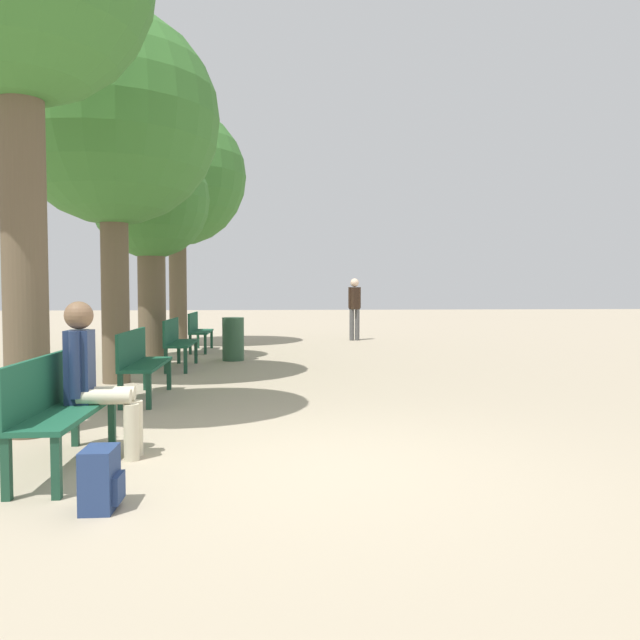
# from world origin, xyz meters

# --- Properties ---
(ground_plane) EXTENTS (80.00, 80.00, 0.00)m
(ground_plane) POSITION_xyz_m (0.00, 0.00, 0.00)
(ground_plane) COLOR tan
(bench_row_0) EXTENTS (0.42, 1.58, 0.91)m
(bench_row_0) POSITION_xyz_m (-1.96, 0.09, 0.54)
(bench_row_0) COLOR #195138
(bench_row_0) RESTS_ON ground_plane
(bench_row_1) EXTENTS (0.42, 1.58, 0.91)m
(bench_row_1) POSITION_xyz_m (-1.96, 3.31, 0.54)
(bench_row_1) COLOR #195138
(bench_row_1) RESTS_ON ground_plane
(bench_row_2) EXTENTS (0.42, 1.58, 0.91)m
(bench_row_2) POSITION_xyz_m (-1.96, 6.54, 0.54)
(bench_row_2) COLOR #195138
(bench_row_2) RESTS_ON ground_plane
(bench_row_3) EXTENTS (0.42, 1.58, 0.91)m
(bench_row_3) POSITION_xyz_m (-1.96, 9.76, 0.54)
(bench_row_3) COLOR #195138
(bench_row_3) RESTS_ON ground_plane
(tree_row_1) EXTENTS (3.24, 3.24, 5.67)m
(tree_row_1) POSITION_xyz_m (-2.64, 4.83, 4.01)
(tree_row_1) COLOR brown
(tree_row_1) RESTS_ON ground_plane
(tree_row_2) EXTENTS (2.35, 2.35, 4.42)m
(tree_row_2) POSITION_xyz_m (-2.64, 7.78, 3.14)
(tree_row_2) COLOR brown
(tree_row_2) RESTS_ON ground_plane
(tree_row_3) EXTENTS (3.53, 3.53, 6.11)m
(tree_row_3) POSITION_xyz_m (-2.64, 11.33, 4.31)
(tree_row_3) COLOR brown
(tree_row_3) RESTS_ON ground_plane
(person_seated) EXTENTS (0.62, 0.35, 1.34)m
(person_seated) POSITION_xyz_m (-1.73, 0.38, 0.72)
(person_seated) COLOR beige
(person_seated) RESTS_ON ground_plane
(backpack) EXTENTS (0.24, 0.31, 0.41)m
(backpack) POSITION_xyz_m (-1.35, -0.89, 0.20)
(backpack) COLOR navy
(backpack) RESTS_ON ground_plane
(pedestrian_near) EXTENTS (0.36, 0.30, 1.76)m
(pedestrian_near) POSITION_xyz_m (2.13, 12.59, 1.01)
(pedestrian_near) COLOR #4C4C4C
(pedestrian_near) RESTS_ON ground_plane
(trash_bin) EXTENTS (0.44, 0.44, 0.88)m
(trash_bin) POSITION_xyz_m (-1.01, 7.74, 0.44)
(trash_bin) COLOR #2D5138
(trash_bin) RESTS_ON ground_plane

